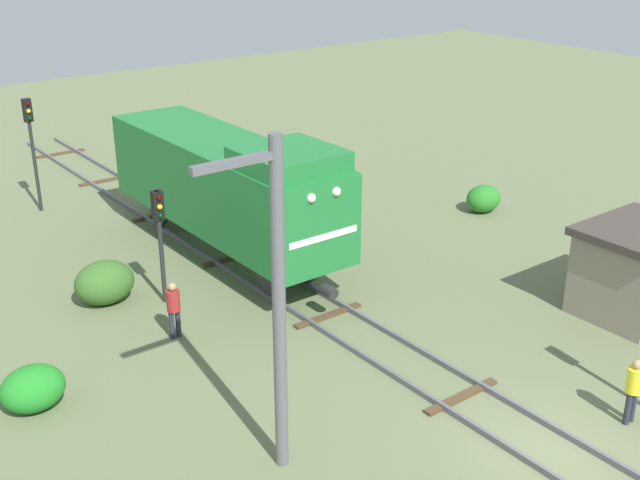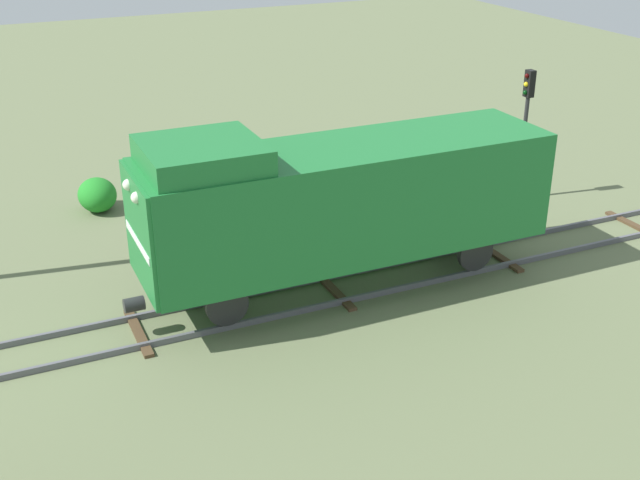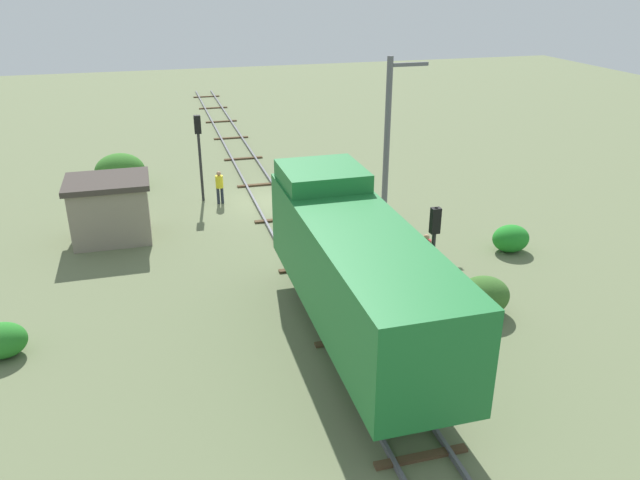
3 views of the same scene
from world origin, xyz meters
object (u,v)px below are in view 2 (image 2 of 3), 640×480
Objects in this scene: traffic_signal_mid at (236,174)px; traffic_signal_far at (526,112)px; locomotive at (340,197)px; worker_by_signal at (160,225)px.

traffic_signal_mid is 0.79× the size of traffic_signal_far.
locomotive is 6.82× the size of worker_by_signal.
locomotive is 6.01m from worker_by_signal.
worker_by_signal is (-0.60, -12.62, -2.16)m from traffic_signal_far.
traffic_signal_mid is at bearing -88.90° from traffic_signal_far.
traffic_signal_far is (-3.60, 8.71, 0.39)m from locomotive.
locomotive is at bearing 26.90° from traffic_signal_mid.
traffic_signal_far reaches higher than worker_by_signal.
traffic_signal_mid is 2.14× the size of worker_by_signal.
traffic_signal_far is at bearing -160.94° from worker_by_signal.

